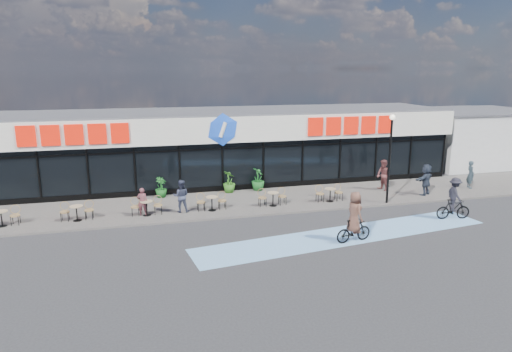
# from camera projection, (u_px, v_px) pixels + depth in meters

# --- Properties ---
(ground) EXTENTS (120.00, 120.00, 0.00)m
(ground) POSITION_uv_depth(u_px,v_px,m) (251.00, 232.00, 20.66)
(ground) COLOR #28282B
(ground) RESTS_ON ground
(sidewalk) EXTENTS (44.00, 5.00, 0.10)m
(sidewalk) POSITION_uv_depth(u_px,v_px,m) (231.00, 203.00, 24.89)
(sidewalk) COLOR #59534F
(sidewalk) RESTS_ON ground
(bike_lane) EXTENTS (14.17, 4.13, 0.01)m
(bike_lane) POSITION_uv_depth(u_px,v_px,m) (346.00, 235.00, 20.21)
(bike_lane) COLOR #6FA1D2
(bike_lane) RESTS_ON ground
(building) EXTENTS (30.60, 6.57, 4.75)m
(building) POSITION_uv_depth(u_px,v_px,m) (214.00, 146.00, 29.48)
(building) COLOR black
(building) RESTS_ON ground
(neighbour_building) EXTENTS (9.20, 7.20, 4.11)m
(neighbour_building) POSITION_uv_depth(u_px,v_px,m) (472.00, 136.00, 35.51)
(neighbour_building) COLOR silver
(neighbour_building) RESTS_ON ground
(lamp_post) EXTENTS (0.28, 0.28, 4.78)m
(lamp_post) POSITION_uv_depth(u_px,v_px,m) (390.00, 151.00, 24.12)
(lamp_post) COLOR black
(lamp_post) RESTS_ON sidewalk
(bistro_set_0) EXTENTS (1.54, 0.62, 0.90)m
(bistro_set_0) POSITION_uv_depth(u_px,v_px,m) (2.00, 216.00, 21.05)
(bistro_set_0) COLOR tan
(bistro_set_0) RESTS_ON sidewalk
(bistro_set_1) EXTENTS (1.54, 0.62, 0.90)m
(bistro_set_1) POSITION_uv_depth(u_px,v_px,m) (77.00, 211.00, 21.84)
(bistro_set_1) COLOR tan
(bistro_set_1) RESTS_ON sidewalk
(bistro_set_2) EXTENTS (1.54, 0.62, 0.90)m
(bistro_set_2) POSITION_uv_depth(u_px,v_px,m) (147.00, 206.00, 22.63)
(bistro_set_2) COLOR tan
(bistro_set_2) RESTS_ON sidewalk
(bistro_set_3) EXTENTS (1.54, 0.62, 0.90)m
(bistro_set_3) POSITION_uv_depth(u_px,v_px,m) (212.00, 201.00, 23.41)
(bistro_set_3) COLOR tan
(bistro_set_3) RESTS_ON sidewalk
(bistro_set_4) EXTENTS (1.54, 0.62, 0.90)m
(bistro_set_4) POSITION_uv_depth(u_px,v_px,m) (272.00, 197.00, 24.20)
(bistro_set_4) COLOR tan
(bistro_set_4) RESTS_ON sidewalk
(bistro_set_5) EXTENTS (1.54, 0.62, 0.90)m
(bistro_set_5) POSITION_uv_depth(u_px,v_px,m) (329.00, 193.00, 24.99)
(bistro_set_5) COLOR tan
(bistro_set_5) RESTS_ON sidewalk
(potted_plant_left) EXTENTS (0.91, 0.91, 1.15)m
(potted_plant_left) POSITION_uv_depth(u_px,v_px,m) (161.00, 187.00, 25.73)
(potted_plant_left) COLOR #17521B
(potted_plant_left) RESTS_ON sidewalk
(potted_plant_mid) EXTENTS (0.99, 0.99, 1.29)m
(potted_plant_mid) POSITION_uv_depth(u_px,v_px,m) (229.00, 182.00, 26.74)
(potted_plant_mid) COLOR #2D651D
(potted_plant_mid) RESTS_ON sidewalk
(potted_plant_right) EXTENTS (0.86, 0.86, 1.36)m
(potted_plant_right) POSITION_uv_depth(u_px,v_px,m) (258.00, 179.00, 27.18)
(potted_plant_right) COLOR #19571F
(potted_plant_right) RESTS_ON sidewalk
(patron_left) EXTENTS (0.54, 0.37, 1.41)m
(patron_left) POSITION_uv_depth(u_px,v_px,m) (142.00, 202.00, 22.49)
(patron_left) COLOR brown
(patron_left) RESTS_ON sidewalk
(patron_right) EXTENTS (0.91, 0.77, 1.67)m
(patron_right) POSITION_uv_depth(u_px,v_px,m) (181.00, 196.00, 23.01)
(patron_right) COLOR #30364C
(patron_right) RESTS_ON sidewalk
(pedestrian_a) EXTENTS (0.84, 1.00, 1.86)m
(pedestrian_a) POSITION_uv_depth(u_px,v_px,m) (383.00, 175.00, 27.10)
(pedestrian_a) COLOR brown
(pedestrian_a) RESTS_ON sidewalk
(pedestrian_b) EXTENTS (0.55, 0.70, 1.68)m
(pedestrian_b) POSITION_uv_depth(u_px,v_px,m) (470.00, 174.00, 27.68)
(pedestrian_b) COLOR #2A3942
(pedestrian_b) RESTS_ON sidewalk
(pedestrian_c) EXTENTS (1.72, 1.30, 1.81)m
(pedestrian_c) POSITION_uv_depth(u_px,v_px,m) (426.00, 179.00, 26.16)
(pedestrian_c) COLOR #2B3444
(pedestrian_c) RESTS_ON sidewalk
(cyclist_a) EXTENTS (1.73, 0.94, 2.22)m
(cyclist_a) POSITION_uv_depth(u_px,v_px,m) (354.00, 221.00, 19.24)
(cyclist_a) COLOR black
(cyclist_a) RESTS_ON ground
(cyclist_b) EXTENTS (1.74, 1.14, 2.09)m
(cyclist_b) POSITION_uv_depth(u_px,v_px,m) (454.00, 201.00, 22.20)
(cyclist_b) COLOR black
(cyclist_b) RESTS_ON ground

